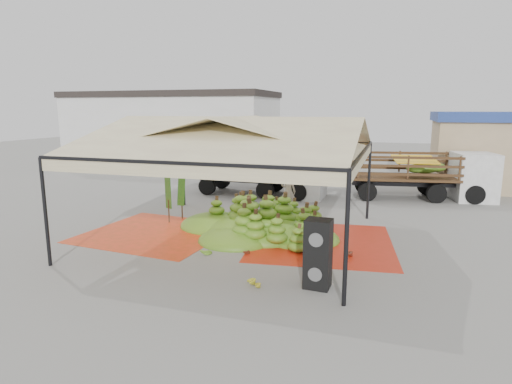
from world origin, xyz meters
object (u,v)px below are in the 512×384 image
(banana_heap, at_px, (258,215))
(speaker_stack, at_px, (318,254))
(vendor, at_px, (288,192))
(truck_left, at_px, (266,168))
(truck_right, at_px, (427,170))

(banana_heap, height_order, speaker_stack, speaker_stack)
(vendor, bearing_deg, truck_left, -57.10)
(vendor, xyz_separation_m, truck_right, (5.66, 4.66, 0.51))
(banana_heap, distance_m, speaker_stack, 4.77)
(banana_heap, bearing_deg, truck_right, 54.13)
(truck_right, bearing_deg, truck_left, -178.46)
(vendor, height_order, truck_left, truck_left)
(truck_left, relative_size, truck_right, 0.95)
(speaker_stack, distance_m, truck_left, 11.48)
(banana_heap, bearing_deg, vendor, 86.50)
(truck_left, distance_m, truck_right, 7.73)
(truck_left, bearing_deg, truck_right, 11.43)
(speaker_stack, xyz_separation_m, truck_right, (3.15, 12.03, 0.53))
(vendor, relative_size, truck_left, 0.27)
(banana_heap, height_order, truck_right, truck_right)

